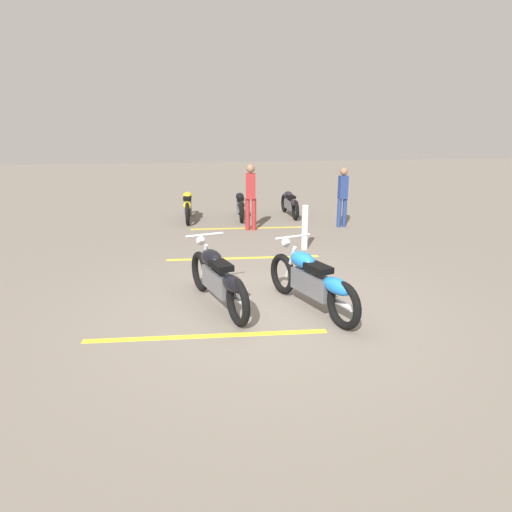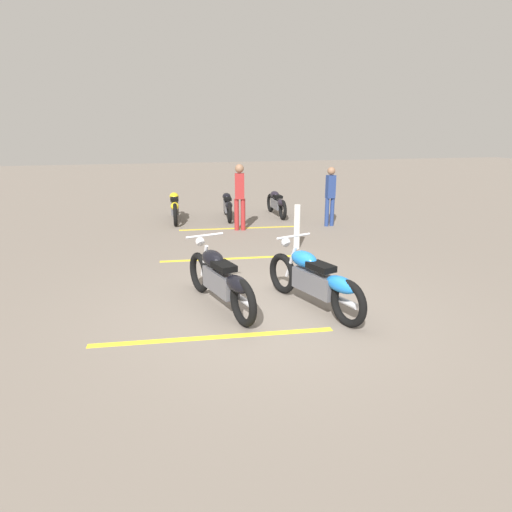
{
  "view_description": "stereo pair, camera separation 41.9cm",
  "coord_description": "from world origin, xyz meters",
  "px_view_note": "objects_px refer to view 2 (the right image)",
  "views": [
    {
      "loc": [
        -6.17,
        1.29,
        2.65
      ],
      "look_at": [
        0.75,
        0.0,
        0.65
      ],
      "focal_mm": 31.89,
      "sensor_mm": 36.0,
      "label": 1
    },
    {
      "loc": [
        -6.08,
        1.7,
        2.65
      ],
      "look_at": [
        0.75,
        0.0,
        0.65
      ],
      "focal_mm": 31.89,
      "sensor_mm": 36.0,
      "label": 2
    }
  ],
  "objects_px": {
    "motorcycle_bright_foreground": "(315,280)",
    "bystander_secondary": "(330,193)",
    "bystander_near_row": "(240,194)",
    "motorcycle_row_left": "(227,205)",
    "motorcycle_dark_foreground": "(221,279)",
    "bollard_post": "(297,227)",
    "motorcycle_row_far_left": "(277,203)",
    "motorcycle_row_center": "(175,206)"
  },
  "relations": [
    {
      "from": "motorcycle_bright_foreground",
      "to": "bystander_secondary",
      "type": "bearing_deg",
      "value": -42.87
    },
    {
      "from": "bystander_near_row",
      "to": "bystander_secondary",
      "type": "relative_size",
      "value": 1.07
    },
    {
      "from": "motorcycle_row_left",
      "to": "bystander_secondary",
      "type": "height_order",
      "value": "bystander_secondary"
    },
    {
      "from": "motorcycle_dark_foreground",
      "to": "bystander_secondary",
      "type": "height_order",
      "value": "bystander_secondary"
    },
    {
      "from": "bollard_post",
      "to": "motorcycle_bright_foreground",
      "type": "bearing_deg",
      "value": 165.41
    },
    {
      "from": "motorcycle_dark_foreground",
      "to": "motorcycle_row_far_left",
      "type": "bearing_deg",
      "value": -38.21
    },
    {
      "from": "motorcycle_row_far_left",
      "to": "motorcycle_row_left",
      "type": "xyz_separation_m",
      "value": [
        -0.09,
        1.56,
        0.0
      ]
    },
    {
      "from": "bystander_near_row",
      "to": "bollard_post",
      "type": "xyz_separation_m",
      "value": [
        -2.19,
        -0.84,
        -0.47
      ]
    },
    {
      "from": "motorcycle_row_far_left",
      "to": "bollard_post",
      "type": "distance_m",
      "value": 3.95
    },
    {
      "from": "motorcycle_row_left",
      "to": "motorcycle_bright_foreground",
      "type": "bearing_deg",
      "value": -174.45
    },
    {
      "from": "bystander_near_row",
      "to": "bollard_post",
      "type": "height_order",
      "value": "bystander_near_row"
    },
    {
      "from": "motorcycle_bright_foreground",
      "to": "motorcycle_row_far_left",
      "type": "height_order",
      "value": "motorcycle_bright_foreground"
    },
    {
      "from": "bystander_near_row",
      "to": "bystander_secondary",
      "type": "distance_m",
      "value": 2.52
    },
    {
      "from": "motorcycle_dark_foreground",
      "to": "bollard_post",
      "type": "distance_m",
      "value": 3.82
    },
    {
      "from": "motorcycle_dark_foreground",
      "to": "motorcycle_row_center",
      "type": "height_order",
      "value": "motorcycle_dark_foreground"
    },
    {
      "from": "bystander_secondary",
      "to": "bollard_post",
      "type": "xyz_separation_m",
      "value": [
        -2.11,
        1.67,
        -0.41
      ]
    },
    {
      "from": "motorcycle_dark_foreground",
      "to": "bystander_secondary",
      "type": "xyz_separation_m",
      "value": [
        5.19,
        -3.93,
        0.44
      ]
    },
    {
      "from": "motorcycle_bright_foreground",
      "to": "motorcycle_row_far_left",
      "type": "xyz_separation_m",
      "value": [
        7.34,
        -1.58,
        -0.06
      ]
    },
    {
      "from": "motorcycle_row_far_left",
      "to": "bollard_post",
      "type": "height_order",
      "value": "bollard_post"
    },
    {
      "from": "motorcycle_dark_foreground",
      "to": "bystander_secondary",
      "type": "distance_m",
      "value": 6.52
    },
    {
      "from": "motorcycle_row_center",
      "to": "bollard_post",
      "type": "xyz_separation_m",
      "value": [
        -3.78,
        -2.44,
        0.06
      ]
    },
    {
      "from": "motorcycle_row_far_left",
      "to": "bollard_post",
      "type": "relative_size",
      "value": 1.96
    },
    {
      "from": "bystander_near_row",
      "to": "bystander_secondary",
      "type": "height_order",
      "value": "bystander_near_row"
    },
    {
      "from": "motorcycle_bright_foreground",
      "to": "bollard_post",
      "type": "distance_m",
      "value": 3.57
    },
    {
      "from": "motorcycle_row_far_left",
      "to": "motorcycle_row_left",
      "type": "bearing_deg",
      "value": 93.54
    },
    {
      "from": "motorcycle_dark_foreground",
      "to": "motorcycle_row_center",
      "type": "bearing_deg",
      "value": -13.82
    },
    {
      "from": "motorcycle_row_far_left",
      "to": "bystander_near_row",
      "type": "distance_m",
      "value": 2.35
    },
    {
      "from": "motorcycle_dark_foreground",
      "to": "bystander_secondary",
      "type": "bearing_deg",
      "value": -52.48
    },
    {
      "from": "motorcycle_bright_foreground",
      "to": "motorcycle_row_left",
      "type": "xyz_separation_m",
      "value": [
        7.25,
        -0.02,
        -0.06
      ]
    },
    {
      "from": "bystander_secondary",
      "to": "bollard_post",
      "type": "distance_m",
      "value": 2.72
    },
    {
      "from": "bystander_near_row",
      "to": "motorcycle_dark_foreground",
      "type": "bearing_deg",
      "value": 176.74
    },
    {
      "from": "motorcycle_row_far_left",
      "to": "bystander_near_row",
      "type": "height_order",
      "value": "bystander_near_row"
    },
    {
      "from": "motorcycle_row_left",
      "to": "bystander_secondary",
      "type": "xyz_separation_m",
      "value": [
        -1.69,
        -2.56,
        0.5
      ]
    },
    {
      "from": "motorcycle_row_left",
      "to": "bollard_post",
      "type": "xyz_separation_m",
      "value": [
        -3.8,
        -0.88,
        0.09
      ]
    },
    {
      "from": "motorcycle_row_left",
      "to": "motorcycle_row_center",
      "type": "relative_size",
      "value": 0.92
    },
    {
      "from": "motorcycle_bright_foreground",
      "to": "motorcycle_row_left",
      "type": "relative_size",
      "value": 1.09
    },
    {
      "from": "motorcycle_bright_foreground",
      "to": "motorcycle_dark_foreground",
      "type": "bearing_deg",
      "value": 56.67
    },
    {
      "from": "motorcycle_row_left",
      "to": "bystander_near_row",
      "type": "xyz_separation_m",
      "value": [
        -1.61,
        -0.04,
        0.57
      ]
    },
    {
      "from": "motorcycle_bright_foreground",
      "to": "motorcycle_row_far_left",
      "type": "bearing_deg",
      "value": -30.2
    },
    {
      "from": "motorcycle_row_center",
      "to": "bollard_post",
      "type": "relative_size",
      "value": 2.15
    },
    {
      "from": "motorcycle_bright_foreground",
      "to": "bystander_secondary",
      "type": "height_order",
      "value": "bystander_secondary"
    },
    {
      "from": "motorcycle_row_center",
      "to": "motorcycle_bright_foreground",
      "type": "bearing_deg",
      "value": -164.66
    }
  ]
}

